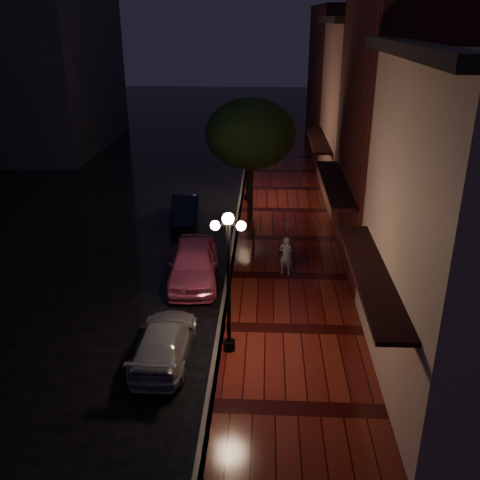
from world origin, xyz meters
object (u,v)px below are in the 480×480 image
at_px(street_tree, 251,136).
at_px(parking_meter, 254,241).
at_px(streetlamp_near, 229,276).
at_px(pink_car, 193,263).
at_px(streetlamp_far, 247,155).
at_px(navy_car, 186,209).
at_px(silver_car, 165,341).
at_px(woman_with_umbrella, 286,240).

height_order(street_tree, parking_meter, street_tree).
bearing_deg(streetlamp_near, parking_meter, 85.43).
distance_m(pink_car, parking_meter, 2.97).
height_order(street_tree, pink_car, street_tree).
bearing_deg(streetlamp_far, pink_car, -100.15).
height_order(navy_car, parking_meter, parking_meter).
bearing_deg(parking_meter, pink_car, -145.43).
distance_m(street_tree, navy_car, 4.82).
relative_size(street_tree, parking_meter, 5.00).
xyz_separation_m(streetlamp_near, parking_meter, (0.53, 6.68, -1.75)).
bearing_deg(streetlamp_far, parking_meter, -85.83).
height_order(silver_car, parking_meter, parking_meter).
distance_m(streetlamp_near, parking_meter, 6.93).
bearing_deg(pink_car, silver_car, -96.41).
xyz_separation_m(navy_car, woman_with_umbrella, (4.72, -6.00, 0.96)).
bearing_deg(silver_car, parking_meter, -107.99).
height_order(pink_car, navy_car, pink_car).
xyz_separation_m(silver_car, woman_with_umbrella, (3.67, 5.44, 1.01)).
distance_m(streetlamp_far, silver_car, 14.57).
xyz_separation_m(streetlamp_near, streetlamp_far, (0.00, 14.00, 0.00)).
height_order(pink_car, parking_meter, pink_car).
xyz_separation_m(street_tree, navy_car, (-3.17, 0.14, -3.63)).
xyz_separation_m(streetlamp_near, woman_with_umbrella, (1.80, 5.14, -1.03)).
bearing_deg(street_tree, navy_car, 177.45).
relative_size(woman_with_umbrella, parking_meter, 1.85).
distance_m(silver_car, parking_meter, 7.39).
distance_m(streetlamp_far, woman_with_umbrella, 9.10).
height_order(navy_car, woman_with_umbrella, woman_with_umbrella).
distance_m(streetlamp_near, navy_car, 11.68).
xyz_separation_m(silver_car, parking_meter, (2.40, 6.98, 0.29)).
height_order(pink_car, woman_with_umbrella, woman_with_umbrella).
bearing_deg(silver_car, pink_car, -91.30).
bearing_deg(streetlamp_near, woman_with_umbrella, 70.65).
bearing_deg(parking_meter, street_tree, 85.99).
distance_m(pink_car, navy_car, 6.57).
relative_size(streetlamp_near, street_tree, 0.74).
xyz_separation_m(streetlamp_near, pink_car, (-1.67, 4.68, -1.85)).
bearing_deg(navy_car, streetlamp_far, 40.18).
distance_m(streetlamp_near, pink_car, 5.30).
bearing_deg(pink_car, street_tree, 68.87).
xyz_separation_m(street_tree, silver_car, (-2.12, -11.30, -3.68)).
relative_size(silver_car, parking_meter, 3.35).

